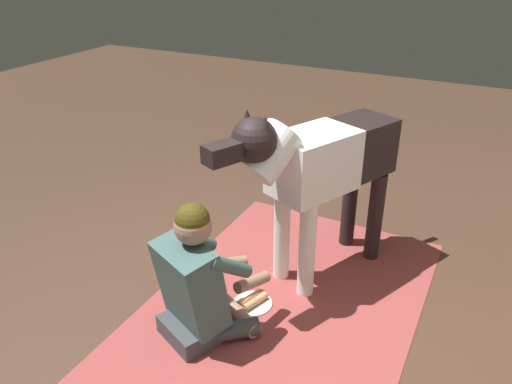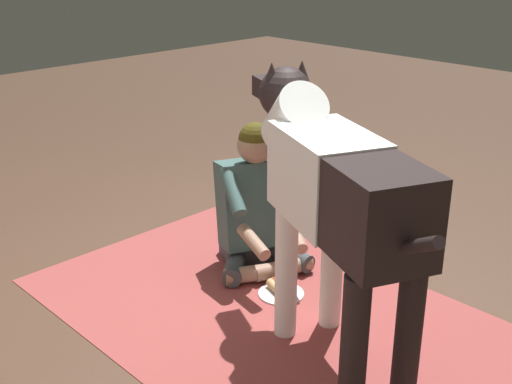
% 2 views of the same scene
% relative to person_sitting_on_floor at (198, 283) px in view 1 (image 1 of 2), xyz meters
% --- Properties ---
extents(ground_plane, '(13.39, 13.39, 0.00)m').
position_rel_person_sitting_on_floor_xyz_m(ground_plane, '(-0.12, -0.05, -0.36)').
color(ground_plane, '#483023').
extents(area_rug, '(2.47, 1.63, 0.01)m').
position_rel_person_sitting_on_floor_xyz_m(area_rug, '(-0.41, 0.35, -0.36)').
color(area_rug, '#943E3C').
rests_on(area_rug, ground).
extents(person_sitting_on_floor, '(0.72, 0.62, 0.88)m').
position_rel_person_sitting_on_floor_xyz_m(person_sitting_on_floor, '(0.00, 0.00, 0.00)').
color(person_sitting_on_floor, '#3B4044').
rests_on(person_sitting_on_floor, ground).
extents(large_dog, '(1.52, 0.80, 1.29)m').
position_rel_person_sitting_on_floor_xyz_m(large_dog, '(-0.87, 0.39, 0.47)').
color(large_dog, white).
rests_on(large_dog, ground).
extents(hot_dog_on_plate, '(0.25, 0.25, 0.06)m').
position_rel_person_sitting_on_floor_xyz_m(hot_dog_on_plate, '(-0.37, 0.16, -0.34)').
color(hot_dog_on_plate, silver).
rests_on(hot_dog_on_plate, ground).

